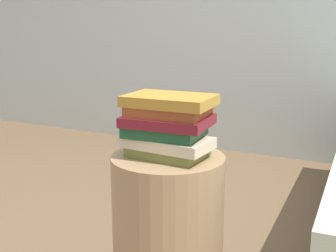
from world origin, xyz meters
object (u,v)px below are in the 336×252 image
Objects in this scene: book_ochre at (170,100)px; book_cream at (167,142)px; book_rust at (171,110)px; book_olive at (169,151)px; book_maroon at (168,120)px; book_forest at (165,130)px; side_table at (168,232)px.

book_cream is at bearing -115.82° from book_ochre.
book_rust reaches higher than book_cream.
book_olive is 0.10m from book_maroon.
side_table is at bearing -9.83° from book_forest.
book_maroon is (0.01, 0.00, 0.03)m from book_forest.
book_olive is at bearing -4.00° from book_forest.
book_ochre reaches higher than book_rust.
book_rust is at bearing 83.83° from book_cream.
book_forest is 0.10m from book_ochre.
book_cream is 0.11m from book_rust.
book_olive is 0.99× the size of book_forest.
book_rust is at bearing 87.72° from book_olive.
book_cream reaches higher than side_table.
book_cream is 0.07m from book_maroon.
side_table is 0.32m from book_cream.
book_forest is at bearing -178.42° from book_ochre.
book_ochre is (0.00, 0.00, 0.17)m from book_olive.
book_cream is 0.14m from book_ochre.
book_ochre reaches higher than book_olive.
book_rust is (0.00, 0.01, 0.43)m from side_table.
book_forest reaches higher than book_cream.
side_table is 2.24× the size of book_rust.
book_forest is (-0.01, 0.01, 0.04)m from book_cream.
book_rust reaches higher than side_table.
book_rust is at bearing 67.61° from side_table.
book_rust reaches higher than book_forest.
book_olive is at bearing -157.42° from book_ochre.
book_cream is 1.06× the size of book_maroon.
book_ochre is at bearing -0.12° from book_maroon.
book_olive is 0.14m from book_rust.
side_table is at bearing -161.48° from book_ochre.
book_forest reaches higher than book_olive.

